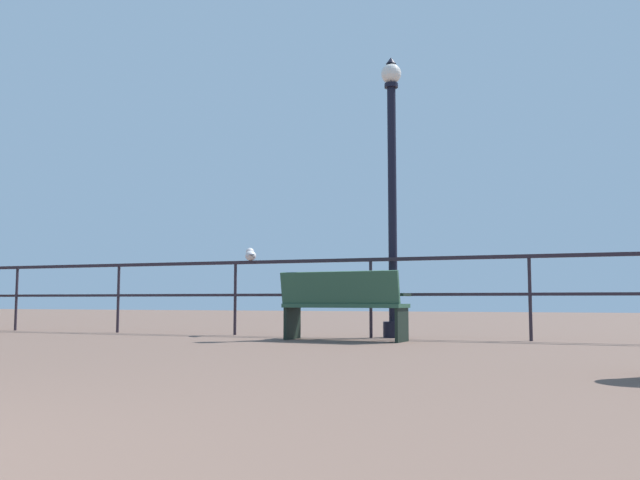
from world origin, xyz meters
TOP-DOWN VIEW (x-y plane):
  - pier_railing at (-0.00, 8.60)m, footprint 25.45×0.05m
  - bench_near_left at (-0.14, 7.78)m, footprint 1.65×0.75m
  - lamppost_center at (0.28, 8.75)m, footprint 0.29×0.29m
  - seagull_on_rail at (-1.88, 8.62)m, footprint 0.28×0.39m

SIDE VIEW (x-z plane):
  - bench_near_left at x=-0.14m, z-range 0.06..0.94m
  - pier_railing at x=0.00m, z-range 0.27..1.37m
  - seagull_on_rail at x=-1.88m, z-range 1.09..1.30m
  - lamppost_center at x=0.28m, z-range 0.10..4.10m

